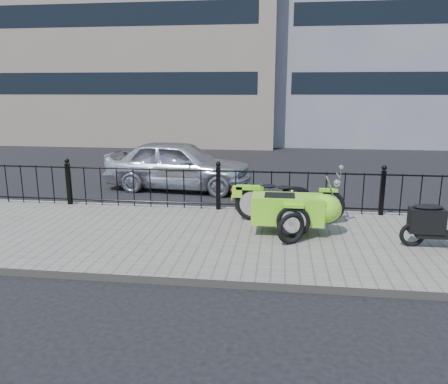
# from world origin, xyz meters

# --- Properties ---
(ground) EXTENTS (120.00, 120.00, 0.00)m
(ground) POSITION_xyz_m (0.00, 0.00, 0.00)
(ground) COLOR black
(ground) RESTS_ON ground
(sidewalk) EXTENTS (30.00, 3.80, 0.12)m
(sidewalk) POSITION_xyz_m (0.00, -0.50, 0.06)
(sidewalk) COLOR #696359
(sidewalk) RESTS_ON ground
(curb) EXTENTS (30.00, 0.10, 0.12)m
(curb) POSITION_xyz_m (0.00, 1.44, 0.06)
(curb) COLOR gray
(curb) RESTS_ON ground
(iron_fence) EXTENTS (14.11, 0.11, 1.08)m
(iron_fence) POSITION_xyz_m (0.00, 1.30, 0.59)
(iron_fence) COLOR black
(iron_fence) RESTS_ON sidewalk
(building_tan) EXTENTS (14.00, 8.01, 12.00)m
(building_tan) POSITION_xyz_m (-6.00, 15.99, 6.00)
(building_tan) COLOR gray
(building_tan) RESTS_ON ground
(motorcycle_sidecar) EXTENTS (2.28, 1.48, 0.98)m
(motorcycle_sidecar) POSITION_xyz_m (1.68, -0.06, 0.59)
(motorcycle_sidecar) COLOR black
(motorcycle_sidecar) RESTS_ON sidewalk
(scooter) EXTENTS (1.56, 0.45, 1.06)m
(scooter) POSITION_xyz_m (4.06, -0.63, 0.53)
(scooter) COLOR black
(scooter) RESTS_ON sidewalk
(spare_tire) EXTENTS (0.51, 0.38, 0.56)m
(spare_tire) POSITION_xyz_m (1.56, -0.78, 0.40)
(spare_tire) COLOR black
(spare_tire) RESTS_ON sidewalk
(sedan_car) EXTENTS (4.18, 2.00, 1.38)m
(sedan_car) POSITION_xyz_m (-1.46, 3.69, 0.69)
(sedan_car) COLOR silver
(sedan_car) RESTS_ON ground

